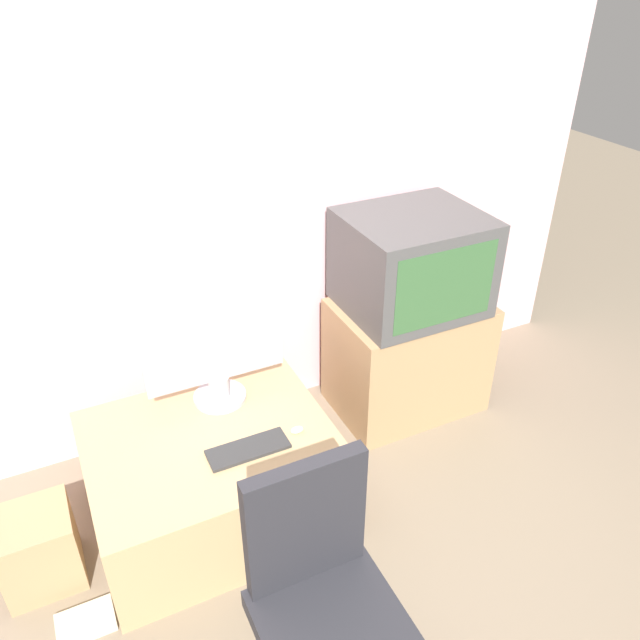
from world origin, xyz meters
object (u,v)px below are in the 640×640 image
Objects in this scene: keyboard at (248,449)px; office_chair at (325,628)px; book at (86,622)px; crt_tv at (412,263)px; main_monitor at (215,353)px; cardboard_box_lower at (39,549)px; mouse at (297,430)px.

keyboard is 0.35× the size of office_chair.
crt_tv is at bearing 19.08° from book.
office_chair is (-0.04, -1.13, -0.29)m from main_monitor.
keyboard is at bearing -7.92° from cardboard_box_lower.
office_chair is at bearing -131.03° from crt_tv.
keyboard is 1.17m from crt_tv.
crt_tv is at bearing 23.35° from keyboard.
keyboard is 0.51× the size of crt_tv.
crt_tv is at bearing 9.92° from cardboard_box_lower.
mouse reaches higher than keyboard.
cardboard_box_lower is (-1.84, -0.32, -0.68)m from crt_tv.
mouse is 0.83m from office_chair.
book is (-1.73, -0.60, -0.83)m from crt_tv.
crt_tv reaches higher than keyboard.
crt_tv is at bearing 48.97° from office_chair.
cardboard_box_lower is at bearing 110.68° from book.
keyboard is 0.22m from mouse.
cardboard_box_lower is 0.33m from book.
cardboard_box_lower is (-0.79, 0.88, -0.22)m from office_chair.
mouse is (0.22, -0.35, -0.23)m from main_monitor.
keyboard is at bearing -176.53° from mouse.
crt_tv is 1.66m from office_chair.
main_monitor is at bearing 36.04° from book.
crt_tv reaches higher than main_monitor.
main_monitor is 1.86× the size of keyboard.
keyboard is 5.95× the size of mouse.
book is (-0.68, 0.61, -0.37)m from office_chair.
office_chair is at bearing -92.85° from keyboard.
book is at bearing -167.28° from keyboard.
office_chair is (-1.05, -1.21, -0.46)m from crt_tv.
main_monitor is at bearing 87.96° from office_chair.
cardboard_box_lower reaches higher than book.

